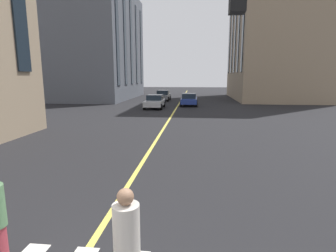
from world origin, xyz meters
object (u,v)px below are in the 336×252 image
Objects in this scene: car_grey_parked_b at (163,95)px; pedestrian_companion at (127,249)px; car_blue_parked_a at (189,99)px; car_silver_far at (155,102)px.

pedestrian_companion is at bearing -173.86° from car_grey_parked_b.
car_blue_parked_a is 27.14m from pedestrian_companion.
car_silver_far is 2.15× the size of pedestrian_companion.
car_silver_far is (-8.92, -0.24, 0.00)m from car_grey_parked_b.
pedestrian_companion is (-24.22, -3.33, 0.21)m from car_silver_far.
car_silver_far is at bearing 129.94° from car_blue_parked_a.
pedestrian_companion reaches higher than car_grey_parked_b.
car_grey_parked_b is at bearing 1.52° from car_silver_far.
pedestrian_companion reaches higher than car_blue_parked_a.
car_blue_parked_a is 1.00× the size of car_silver_far.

